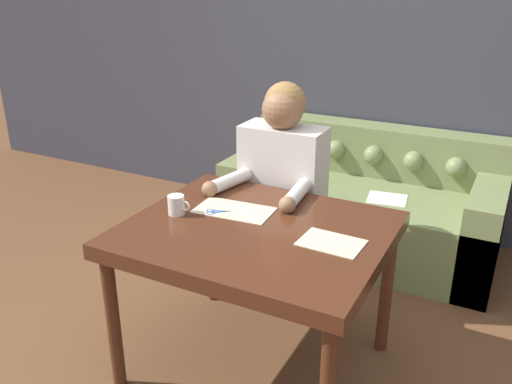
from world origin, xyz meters
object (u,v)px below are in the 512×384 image
Objects in this scene: mug at (177,205)px; dining_table at (257,243)px; scissors at (220,212)px; couch at (363,206)px; person at (282,194)px.

dining_table is at bearing 6.61° from mug.
scissors is (-0.22, 0.06, 0.08)m from dining_table.
dining_table is at bearing -92.59° from couch.
couch is (0.07, 1.46, -0.37)m from dining_table.
person reaches higher than couch.
couch is at bearing 87.41° from dining_table.
person reaches higher than dining_table.
mug is at bearing -110.12° from person.
mug is at bearing -106.80° from couch.
couch reaches higher than scissors.
person is 11.15× the size of mug.
mug is at bearing -173.39° from dining_table.
mug reaches higher than scissors.
couch is 15.48× the size of mug.
dining_table is 0.41m from mug.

